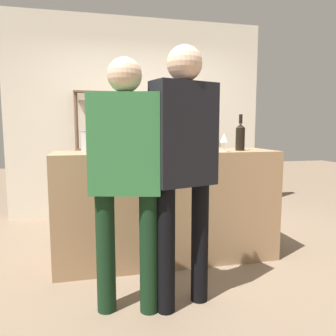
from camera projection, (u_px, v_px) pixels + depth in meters
The scene contains 12 objects.
ground_plane at pixel (168, 259), 3.15m from camera, with size 16.00×16.00×0.00m, color #7A6651.
bar_counter at pixel (168, 206), 3.09m from camera, with size 2.06×0.53×1.04m, color #997551.
back_wall at pixel (139, 118), 4.79m from camera, with size 3.66×0.12×2.80m, color beige.
back_shelf at pixel (141, 136), 4.64m from camera, with size 1.82×0.18×1.75m.
counter_bottle_0 at pixel (240, 136), 3.11m from camera, with size 0.09×0.09×0.34m.
counter_bottle_1 at pixel (127, 139), 2.94m from camera, with size 0.07×0.07×0.32m.
counter_bottle_2 at pixel (108, 137), 2.93m from camera, with size 0.09×0.09×0.35m.
wine_glass at pixel (224, 138), 2.97m from camera, with size 0.08×0.08×0.17m.
ice_bucket at pixel (91, 141), 2.95m from camera, with size 0.18×0.18×0.19m.
customer_center at pixel (184, 157), 2.21m from camera, with size 0.48×0.32×1.79m.
customer_left at pixel (126, 168), 2.15m from camera, with size 0.50×0.31×1.70m.
server_behind_counter at pixel (169, 160), 3.74m from camera, with size 0.46×0.25×1.54m.
Camera 1 is at (-0.68, -2.94, 1.26)m, focal length 35.00 mm.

